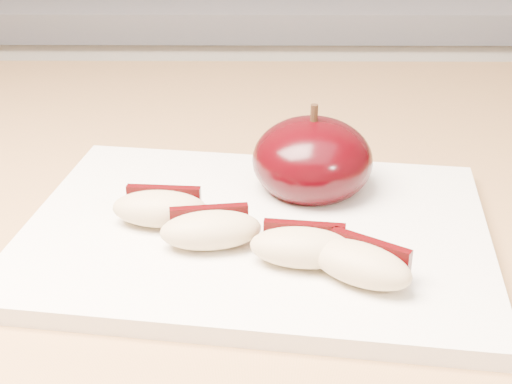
{
  "coord_description": "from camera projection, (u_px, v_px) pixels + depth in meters",
  "views": [
    {
      "loc": [
        -0.07,
        -0.03,
        1.16
      ],
      "look_at": [
        -0.08,
        0.4,
        0.94
      ],
      "focal_mm": 50.0,
      "sensor_mm": 36.0,
      "label": 1
    }
  ],
  "objects": [
    {
      "name": "apple_half",
      "position": [
        312.0,
        160.0,
        0.53
      ],
      "size": [
        0.12,
        0.12,
        0.07
      ],
      "rotation": [
        0.0,
        0.0,
        -0.4
      ],
      "color": "black",
      "rests_on": "cutting_board"
    },
    {
      "name": "cutting_board",
      "position": [
        256.0,
        232.0,
        0.49
      ],
      "size": [
        0.34,
        0.27,
        0.01
      ],
      "primitive_type": "cube",
      "rotation": [
        0.0,
        0.0,
        -0.13
      ],
      "color": "white",
      "rests_on": "island_counter"
    },
    {
      "name": "apple_wedge_a",
      "position": [
        161.0,
        208.0,
        0.48
      ],
      "size": [
        0.07,
        0.04,
        0.02
      ],
      "rotation": [
        0.0,
        0.0,
        -0.07
      ],
      "color": "tan",
      "rests_on": "cutting_board"
    },
    {
      "name": "apple_wedge_b",
      "position": [
        211.0,
        229.0,
        0.46
      ],
      "size": [
        0.07,
        0.04,
        0.02
      ],
      "rotation": [
        0.0,
        0.0,
        0.14
      ],
      "color": "tan",
      "rests_on": "cutting_board"
    },
    {
      "name": "apple_wedge_c",
      "position": [
        303.0,
        246.0,
        0.44
      ],
      "size": [
        0.07,
        0.04,
        0.02
      ],
      "rotation": [
        0.0,
        0.0,
        -0.13
      ],
      "color": "tan",
      "rests_on": "cutting_board"
    },
    {
      "name": "apple_wedge_d",
      "position": [
        361.0,
        263.0,
        0.42
      ],
      "size": [
        0.07,
        0.06,
        0.02
      ],
      "rotation": [
        0.0,
        0.0,
        -0.58
      ],
      "color": "tan",
      "rests_on": "cutting_board"
    },
    {
      "name": "back_cabinet",
      "position": [
        298.0,
        217.0,
        1.4
      ],
      "size": [
        2.4,
        0.62,
        0.94
      ],
      "color": "silver",
      "rests_on": "ground"
    }
  ]
}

